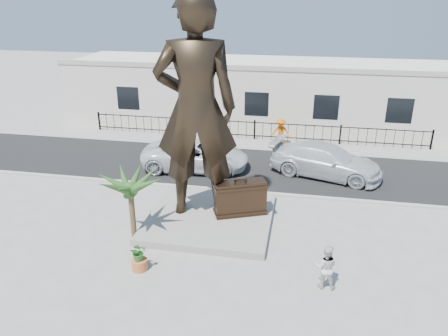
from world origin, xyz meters
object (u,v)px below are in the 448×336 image
object	(u,v)px
suitcase	(240,198)
car_white	(195,155)
statue	(196,109)
tourist	(326,267)

from	to	relation	value
suitcase	car_white	size ratio (longest dim) A/B	0.37
car_white	suitcase	bearing A→B (deg)	-153.28
statue	tourist	size ratio (longest dim) A/B	5.74
suitcase	tourist	world-z (taller)	suitcase
suitcase	car_white	bearing A→B (deg)	99.05
tourist	car_white	xyz separation A→B (m)	(-6.79, 9.28, 0.02)
statue	car_white	distance (m)	6.79
statue	car_white	world-z (taller)	statue
tourist	car_white	world-z (taller)	car_white
tourist	statue	bearing A→B (deg)	-33.79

